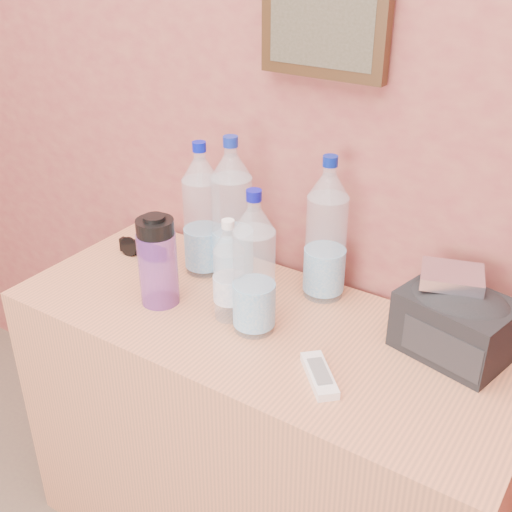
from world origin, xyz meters
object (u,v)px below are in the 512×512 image
(pet_large_b, at_px, (326,237))
(nalgene_bottle, at_px, (158,261))
(pet_large_d, at_px, (254,271))
(toiletry_bag, at_px, (455,322))
(pet_small, at_px, (229,276))
(ac_remote, at_px, (319,375))
(sunglasses, at_px, (143,249))
(pet_large_c, at_px, (232,217))
(foil_packet, at_px, (452,277))
(dresser, at_px, (259,442))
(pet_large_a, at_px, (202,216))

(pet_large_b, xyz_separation_m, nalgene_bottle, (-0.31, -0.25, -0.05))
(nalgene_bottle, bearing_deg, pet_large_b, 38.25)
(pet_large_d, relative_size, toiletry_bag, 1.51)
(pet_small, relative_size, ac_remote, 1.78)
(sunglasses, xyz_separation_m, toiletry_bag, (0.85, 0.04, 0.06))
(pet_large_c, height_order, ac_remote, pet_large_c)
(foil_packet, bearing_deg, dresser, -157.91)
(foil_packet, bearing_deg, pet_large_a, -177.20)
(ac_remote, relative_size, foil_packet, 1.10)
(toiletry_bag, relative_size, foil_packet, 1.77)
(sunglasses, height_order, ac_remote, sunglasses)
(dresser, distance_m, pet_large_d, 0.53)
(pet_small, xyz_separation_m, nalgene_bottle, (-0.18, -0.04, 0.00))
(pet_small, distance_m, foil_packet, 0.49)
(pet_large_d, relative_size, sunglasses, 2.30)
(pet_large_d, relative_size, ac_remote, 2.43)
(pet_large_a, distance_m, nalgene_bottle, 0.19)
(pet_large_d, height_order, ac_remote, pet_large_d)
(pet_small, bearing_deg, ac_remote, -17.15)
(pet_large_d, distance_m, sunglasses, 0.49)
(foil_packet, bearing_deg, ac_remote, -122.13)
(dresser, xyz_separation_m, foil_packet, (0.38, 0.15, 0.55))
(ac_remote, bearing_deg, dresser, -160.84)
(dresser, bearing_deg, pet_small, -164.61)
(pet_large_b, height_order, nalgene_bottle, pet_large_b)
(nalgene_bottle, height_order, toiletry_bag, nalgene_bottle)
(ac_remote, height_order, toiletry_bag, toiletry_bag)
(pet_large_d, bearing_deg, pet_large_a, 149.50)
(pet_large_b, height_order, ac_remote, pet_large_b)
(pet_large_b, bearing_deg, dresser, -108.73)
(pet_large_a, bearing_deg, dresser, -25.63)
(dresser, bearing_deg, pet_large_c, 141.10)
(toiletry_bag, bearing_deg, pet_large_a, -166.21)
(pet_large_a, relative_size, pet_large_b, 0.98)
(dresser, height_order, nalgene_bottle, nalgene_bottle)
(foil_packet, bearing_deg, nalgene_bottle, -161.30)
(pet_large_a, relative_size, ac_remote, 2.52)
(pet_large_a, height_order, ac_remote, pet_large_a)
(sunglasses, bearing_deg, ac_remote, -22.18)
(sunglasses, relative_size, foil_packet, 1.16)
(pet_large_b, bearing_deg, ac_remote, -63.02)
(pet_large_b, relative_size, foil_packet, 2.83)
(pet_large_c, xyz_separation_m, sunglasses, (-0.27, -0.05, -0.15))
(pet_large_d, xyz_separation_m, sunglasses, (-0.45, 0.12, -0.13))
(dresser, relative_size, toiletry_bag, 5.39)
(pet_large_c, relative_size, toiletry_bag, 1.66)
(pet_large_a, relative_size, pet_large_d, 1.04)
(pet_small, bearing_deg, pet_large_d, -8.29)
(pet_large_c, xyz_separation_m, pet_small, (0.11, -0.16, -0.06))
(pet_large_a, xyz_separation_m, toiletry_bag, (0.66, 0.01, -0.08))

